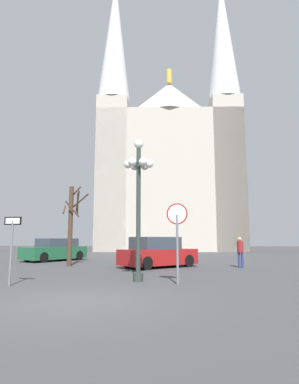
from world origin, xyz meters
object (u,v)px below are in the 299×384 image
Objects in this scene: stop_sign at (177,228)px; street_lamp at (139,189)px; one_way_arrow_sign at (12,241)px; parked_car_far_red at (157,253)px; bare_tree at (71,222)px; parked_car_near_green at (55,250)px; pedestrian_walking at (240,249)px; cathedral at (169,163)px.

street_lamp is (-1.37, 0.76, 1.44)m from stop_sign.
one_way_arrow_sign is 8.27m from parked_car_far_red.
street_lamp reaches higher than parked_car_far_red.
bare_tree is (-4.40, 6.06, -0.86)m from street_lamp.
parked_car_far_red is at bearing 98.65° from stop_sign.
pedestrian_walking is at bearing -21.21° from parked_car_near_green.
bare_tree is at bearing 174.71° from parked_car_far_red.
stop_sign is at bearing 7.15° from one_way_arrow_sign.
one_way_arrow_sign is 0.42× the size of street_lamp.
cathedral is at bearing 99.34° from pedestrian_walking.
street_lamp is at bearing 20.04° from one_way_arrow_sign.
stop_sign is 2.13m from street_lamp.
street_lamp is 1.21× the size of parked_car_far_red.
cathedral is at bearing 77.90° from bare_tree.
stop_sign is 1.69× the size of pedestrian_walking.
cathedral is 33.16m from one_way_arrow_sign.
street_lamp reaches higher than pedestrian_walking.
stop_sign reaches higher than one_way_arrow_sign.
stop_sign reaches higher than parked_car_far_red.
cathedral is 26.57m from pedestrian_walking.
cathedral reaches higher than street_lamp.
street_lamp is at bearing 150.90° from stop_sign.
pedestrian_walking is (9.08, -0.32, -1.46)m from bare_tree.
one_way_arrow_sign is at bearing -86.21° from bare_tree.
one_way_arrow_sign is at bearing -98.38° from cathedral.
street_lamp reaches higher than stop_sign.
one_way_arrow_sign is (-5.27, -0.66, -0.44)m from stop_sign.
bare_tree reaches higher than one_way_arrow_sign.
parked_car_far_red is at bearing -178.33° from pedestrian_walking.
bare_tree is 5.06m from parked_car_near_green.
stop_sign is 0.59× the size of bare_tree.
bare_tree is (-0.49, 7.48, 1.02)m from one_way_arrow_sign.
parked_car_far_red is at bearing 85.92° from street_lamp.
parked_car_far_red is (7.19, -4.58, 0.02)m from parked_car_near_green.
parked_car_near_green is at bearing 123.68° from street_lamp.
one_way_arrow_sign reaches higher than parked_car_near_green.
cathedral is at bearing 88.64° from street_lamp.
cathedral is 8.75× the size of parked_car_far_red.
one_way_arrow_sign is 0.51× the size of parked_car_far_red.
one_way_arrow_sign is at bearing -140.17° from pedestrian_walking.
bare_tree is 2.84× the size of pedestrian_walking.
parked_car_near_green is at bearing 120.05° from bare_tree.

